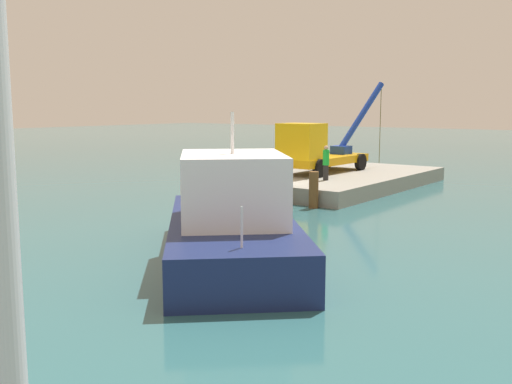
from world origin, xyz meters
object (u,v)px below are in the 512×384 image
Objects in this scene: crane_truck at (316,150)px; dock_worker at (326,163)px; salvaged_car at (252,193)px; moored_yacht at (229,228)px.

dock_worker is at bearing 41.36° from crane_truck.
crane_truck is at bearing -173.91° from salvaged_car.
moored_yacht is (7.27, 4.60, 0.07)m from salvaged_car.
crane_truck is 3.08m from dock_worker.
salvaged_car is at bearing 6.09° from crane_truck.
moored_yacht reaches higher than salvaged_car.
dock_worker is (2.28, 2.01, -0.45)m from crane_truck.
moored_yacht is at bearing 32.31° from salvaged_car.
crane_truck is at bearing -138.64° from dock_worker.
moored_yacht is at bearing 20.50° from crane_truck.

